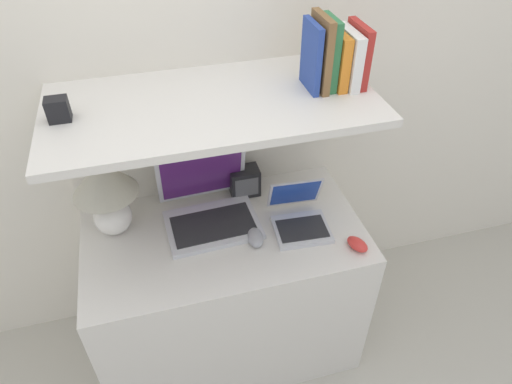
% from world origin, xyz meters
% --- Properties ---
extents(wall_back, '(6.00, 0.05, 2.40)m').
position_xyz_m(wall_back, '(0.00, 0.66, 1.20)').
color(wall_back, silver).
rests_on(wall_back, ground_plane).
extents(desk, '(1.08, 0.60, 0.73)m').
position_xyz_m(desk, '(0.00, 0.30, 0.36)').
color(desk, silver).
rests_on(desk, ground_plane).
extents(back_riser, '(1.08, 0.04, 1.23)m').
position_xyz_m(back_riser, '(0.00, 0.62, 0.62)').
color(back_riser, silver).
rests_on(back_riser, ground_plane).
extents(shelf, '(1.08, 0.54, 0.03)m').
position_xyz_m(shelf, '(0.00, 0.37, 1.25)').
color(shelf, silver).
rests_on(shelf, back_riser).
extents(table_lamp, '(0.23, 0.23, 0.33)m').
position_xyz_m(table_lamp, '(-0.40, 0.42, 0.94)').
color(table_lamp, white).
rests_on(table_lamp, desk).
extents(laptop_large, '(0.37, 0.33, 0.28)m').
position_xyz_m(laptop_large, '(-0.04, 0.40, 0.79)').
color(laptop_large, silver).
rests_on(laptop_large, desk).
extents(laptop_small, '(0.23, 0.26, 0.17)m').
position_xyz_m(laptop_small, '(0.29, 0.27, 0.77)').
color(laptop_small, silver).
rests_on(laptop_small, desk).
extents(computer_mouse, '(0.07, 0.11, 0.04)m').
position_xyz_m(computer_mouse, '(0.10, 0.22, 0.75)').
color(computer_mouse, '#99999E').
rests_on(computer_mouse, desk).
extents(second_mouse, '(0.08, 0.10, 0.04)m').
position_xyz_m(second_mouse, '(0.46, 0.09, 0.75)').
color(second_mouse, red).
rests_on(second_mouse, desk).
extents(router_box, '(0.12, 0.09, 0.12)m').
position_xyz_m(router_box, '(0.14, 0.51, 0.79)').
color(router_box, black).
rests_on(router_box, desk).
extents(book_red, '(0.03, 0.15, 0.20)m').
position_xyz_m(book_red, '(0.50, 0.37, 1.36)').
color(book_red, '#A82823').
rests_on(book_red, shelf).
extents(book_white, '(0.03, 0.17, 0.18)m').
position_xyz_m(book_white, '(0.46, 0.37, 1.35)').
color(book_white, silver).
rests_on(book_white, shelf).
extents(book_orange, '(0.03, 0.15, 0.18)m').
position_xyz_m(book_orange, '(0.42, 0.37, 1.35)').
color(book_orange, orange).
rests_on(book_orange, shelf).
extents(book_green, '(0.03, 0.13, 0.23)m').
position_xyz_m(book_green, '(0.39, 0.37, 1.38)').
color(book_green, '#2D7042').
rests_on(book_green, shelf).
extents(book_brown, '(0.02, 0.15, 0.24)m').
position_xyz_m(book_brown, '(0.36, 0.37, 1.38)').
color(book_brown, brown).
rests_on(book_brown, shelf).
extents(book_blue, '(0.02, 0.14, 0.22)m').
position_xyz_m(book_blue, '(0.33, 0.37, 1.37)').
color(book_blue, '#284293').
rests_on(book_blue, shelf).
extents(shelf_gadget, '(0.07, 0.05, 0.07)m').
position_xyz_m(shelf_gadget, '(-0.46, 0.37, 1.30)').
color(shelf_gadget, black).
rests_on(shelf_gadget, shelf).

